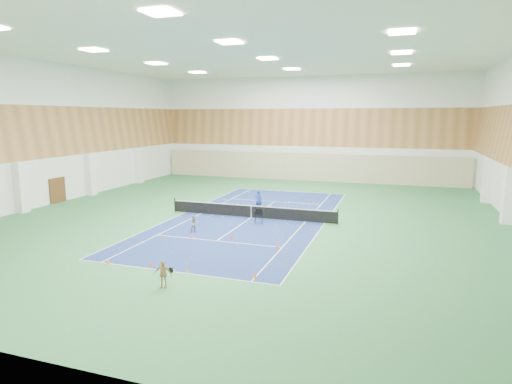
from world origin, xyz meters
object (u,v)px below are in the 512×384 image
coach (259,200)px  ball_cart (259,217)px  child_court (194,224)px  tennis_net (251,210)px  child_apron (163,274)px

coach → ball_cart: bearing=120.3°
child_court → ball_cart: bearing=18.0°
tennis_net → child_court: size_ratio=11.30×
child_court → ball_cart: 4.79m
tennis_net → child_apron: child_apron is taller
tennis_net → ball_cart: tennis_net is taller
coach → child_court: bearing=88.0°
child_court → child_apron: 9.18m
child_court → tennis_net: bearing=37.4°
coach → tennis_net: bearing=108.5°
ball_cart → tennis_net: bearing=112.0°
coach → child_apron: size_ratio=1.30×
tennis_net → child_apron: 13.71m
coach → child_apron: bearing=105.3°
tennis_net → child_apron: size_ratio=10.18×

